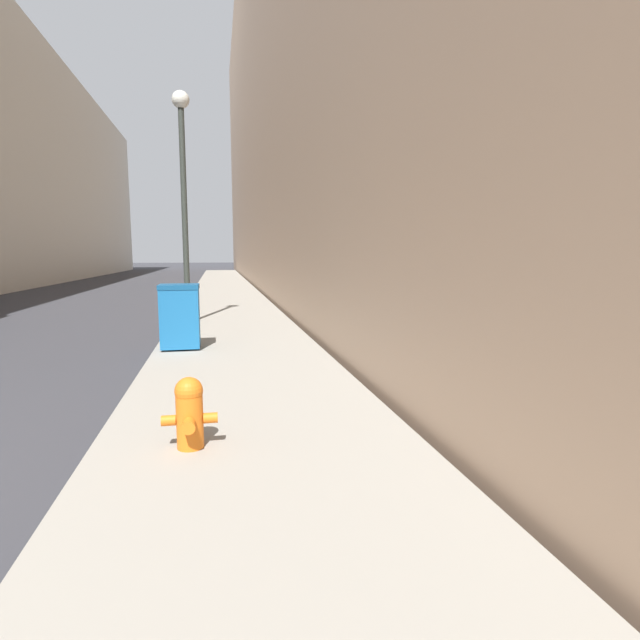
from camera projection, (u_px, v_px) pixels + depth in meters
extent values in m
cube|color=gray|center=(226.00, 294.00, 21.08)|extent=(2.88, 60.00, 0.13)
cube|color=#9E7F66|center=(351.00, 95.00, 28.91)|extent=(12.00, 60.00, 21.88)
cylinder|color=orange|center=(190.00, 422.00, 4.24)|extent=(0.23, 0.23, 0.46)
sphere|color=orange|center=(189.00, 391.00, 4.20)|extent=(0.24, 0.24, 0.24)
cylinder|color=orange|center=(188.00, 383.00, 4.20)|extent=(0.06, 0.06, 0.05)
cylinder|color=orange|center=(189.00, 426.00, 4.07)|extent=(0.11, 0.12, 0.11)
cylinder|color=orange|center=(169.00, 421.00, 4.20)|extent=(0.12, 0.09, 0.09)
cylinder|color=orange|center=(211.00, 418.00, 4.27)|extent=(0.12, 0.09, 0.09)
cube|color=#19609E|center=(180.00, 318.00, 8.63)|extent=(0.65, 0.55, 1.01)
cube|color=navy|center=(179.00, 287.00, 8.56)|extent=(0.67, 0.56, 0.08)
cylinder|color=black|center=(166.00, 343.00, 8.86)|extent=(0.05, 0.16, 0.16)
cylinder|color=black|center=(198.00, 341.00, 8.97)|extent=(0.05, 0.16, 0.16)
cylinder|color=#2D332D|center=(188.00, 318.00, 11.97)|extent=(0.26, 0.26, 0.25)
cylinder|color=#2D332D|center=(185.00, 218.00, 11.66)|extent=(0.13, 0.13, 4.96)
sphere|color=silver|center=(181.00, 99.00, 11.31)|extent=(0.39, 0.39, 0.39)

